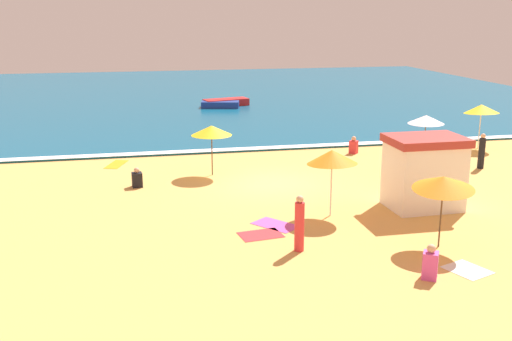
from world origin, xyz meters
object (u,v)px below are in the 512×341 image
Objects in this scene: lifeguard_cabana at (424,172)px; beach_umbrella_0 at (332,157)px; beachgoer_6 at (398,164)px; beachgoer_3 at (482,152)px; beach_umbrella_3 at (443,183)px; beach_umbrella_1 at (212,130)px; beach_umbrella_5 at (426,119)px; small_boat_0 at (220,104)px; beachgoer_1 at (430,264)px; beach_umbrella_2 at (481,109)px; beachgoer_2 at (137,179)px; beachgoer_5 at (299,224)px; small_boat_1 at (226,102)px; beachgoer_0 at (354,146)px.

lifeguard_cabana is 3.63m from beach_umbrella_0.
beachgoer_3 is at bearing 17.74° from beachgoer_6.
beach_umbrella_1 is at bearing 119.61° from beach_umbrella_3.
beach_umbrella_5 reaches higher than small_boat_0.
beachgoer_1 is at bearing -80.58° from beach_umbrella_0.
lifeguard_cabana is 3.26m from beachgoer_6.
beach_umbrella_5 is (5.37, 11.47, -0.26)m from beach_umbrella_3.
beachgoer_1 is at bearing -123.83° from beach_umbrella_3.
lifeguard_cabana is 1.04× the size of beach_umbrella_3.
beach_umbrella_3 is (2.27, -3.44, -0.09)m from beach_umbrella_0.
beach_umbrella_2 reaches higher than beachgoer_3.
beachgoer_2 is (-17.57, -3.68, -1.72)m from beach_umbrella_2.
beachgoer_1 is 0.33× the size of small_boat_0.
lifeguard_cabana is 6.30m from beachgoer_5.
beachgoer_5 reaches higher than beachgoer_2.
beach_umbrella_3 is at bearing -7.80° from beachgoer_5.
beach_umbrella_3 is 12.33m from beachgoer_2.
beach_umbrella_0 reaches higher than beach_umbrella_3.
beachgoer_5 is 0.49× the size of small_boat_1.
beach_umbrella_0 is 1.39× the size of beachgoer_5.
beach_umbrella_2 is (14.33, 2.46, 0.09)m from beach_umbrella_1.
beach_umbrella_2 is 7.02m from beachgoer_0.
beachgoer_5 reaches higher than small_boat_0.
beachgoer_0 is 0.90× the size of beachgoer_1.
beachgoer_5 is (4.55, -7.93, 0.48)m from beachgoer_2.
beach_umbrella_3 is 12.64m from beachgoer_0.
beach_umbrella_2 is (11.07, 8.74, -0.04)m from beach_umbrella_0.
small_boat_0 is (3.19, 18.38, -1.64)m from beach_umbrella_1.
small_boat_0 is (-8.89, 19.78, -0.44)m from beachgoer_3.
beach_umbrella_2 is 0.80× the size of small_boat_0.
lifeguard_cabana is 0.91× the size of small_boat_0.
beach_umbrella_0 is 0.94× the size of beach_umbrella_3.
lifeguard_cabana is 6.29m from beachgoer_1.
beach_umbrella_5 is 1.51× the size of beachgoer_3.
small_boat_0 is (-0.98, 30.13, -0.09)m from beachgoer_1.
beachgoer_2 is 20.63m from small_boat_0.
beach_umbrella_2 is at bearing 38.28° from beach_umbrella_0.
beach_umbrella_2 is 2.41× the size of beachgoer_1.
beachgoer_5 is at bearing -94.92° from small_boat_1.
beach_umbrella_5 is 14.51m from beachgoer_2.
beachgoer_2 is 0.23× the size of small_boat_1.
lifeguard_cabana is 1.65× the size of beachgoer_3.
small_boat_1 is at bearing 90.79° from beachgoer_1.
small_boat_1 is at bearing 112.31° from beach_umbrella_5.
small_boat_0 is 0.83× the size of small_boat_1.
small_boat_0 is at bearing -125.18° from small_boat_1.
beachgoer_1 is 12.88m from beachgoer_2.
beachgoer_0 is 0.51× the size of beachgoer_5.
lifeguard_cabana is 3.03× the size of beachgoer_0.
beachgoer_5 is at bearing -151.08° from lifeguard_cabana.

